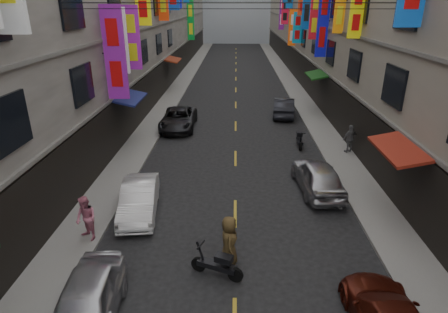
# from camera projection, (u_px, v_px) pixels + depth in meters

# --- Properties ---
(sidewalk_left) EXTENTS (2.00, 90.00, 0.12)m
(sidewalk_left) POSITION_uv_depth(u_px,v_px,m) (177.00, 89.00, 38.07)
(sidewalk_left) COLOR slate
(sidewalk_left) RESTS_ON ground
(sidewalk_right) EXTENTS (2.00, 90.00, 0.12)m
(sidewalk_right) POSITION_uv_depth(u_px,v_px,m) (295.00, 90.00, 37.73)
(sidewalk_right) COLOR slate
(sidewalk_right) RESTS_ON ground
(street_awnings) EXTENTS (13.99, 35.20, 0.41)m
(street_awnings) POSITION_uv_depth(u_px,v_px,m) (215.00, 98.00, 22.03)
(street_awnings) COLOR #124520
(street_awnings) RESTS_ON ground
(lane_markings) EXTENTS (0.12, 80.20, 0.01)m
(lane_markings) POSITION_uv_depth(u_px,v_px,m) (236.00, 97.00, 35.15)
(lane_markings) COLOR gold
(lane_markings) RESTS_ON ground
(scooter_crossing) EXTENTS (1.72, 0.83, 1.14)m
(scooter_crossing) POSITION_uv_depth(u_px,v_px,m) (218.00, 265.00, 11.97)
(scooter_crossing) COLOR black
(scooter_crossing) RESTS_ON ground
(scooter_far_right) EXTENTS (0.50, 1.80, 1.14)m
(scooter_far_right) POSITION_uv_depth(u_px,v_px,m) (300.00, 140.00, 22.88)
(scooter_far_right) COLOR black
(scooter_far_right) RESTS_ON ground
(car_left_near) EXTENTS (1.99, 4.24, 1.40)m
(car_left_near) POSITION_uv_depth(u_px,v_px,m) (85.00, 306.00, 10.00)
(car_left_near) COLOR silver
(car_left_near) RESTS_ON ground
(car_left_mid) EXTENTS (1.89, 4.15, 1.32)m
(car_left_mid) POSITION_uv_depth(u_px,v_px,m) (139.00, 199.00, 15.53)
(car_left_mid) COLOR white
(car_left_mid) RESTS_ON ground
(car_left_far) EXTENTS (2.32, 4.94, 1.37)m
(car_left_far) POSITION_uv_depth(u_px,v_px,m) (179.00, 119.00, 26.14)
(car_left_far) COLOR black
(car_left_far) RESTS_ON ground
(car_right_mid) EXTENTS (2.09, 4.46, 1.47)m
(car_right_mid) POSITION_uv_depth(u_px,v_px,m) (318.00, 176.00, 17.37)
(car_right_mid) COLOR #B0AFB4
(car_right_mid) RESTS_ON ground
(car_right_far) EXTENTS (2.02, 4.48, 1.43)m
(car_right_far) POSITION_uv_depth(u_px,v_px,m) (284.00, 107.00, 29.00)
(car_right_far) COLOR #222329
(car_right_far) RESTS_ON ground
(pedestrian_lfar) EXTENTS (1.01, 0.96, 1.72)m
(pedestrian_lfar) POSITION_uv_depth(u_px,v_px,m) (86.00, 219.00, 13.52)
(pedestrian_lfar) COLOR #C96A85
(pedestrian_lfar) RESTS_ON sidewalk_left
(pedestrian_rfar) EXTENTS (1.10, 0.86, 1.66)m
(pedestrian_rfar) POSITION_uv_depth(u_px,v_px,m) (350.00, 139.00, 21.54)
(pedestrian_rfar) COLOR slate
(pedestrian_rfar) RESTS_ON sidewalk_right
(pedestrian_crossing) EXTENTS (0.66, 0.92, 1.82)m
(pedestrian_crossing) POSITION_uv_depth(u_px,v_px,m) (229.00, 241.00, 12.35)
(pedestrian_crossing) COLOR #4F3D1F
(pedestrian_crossing) RESTS_ON ground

